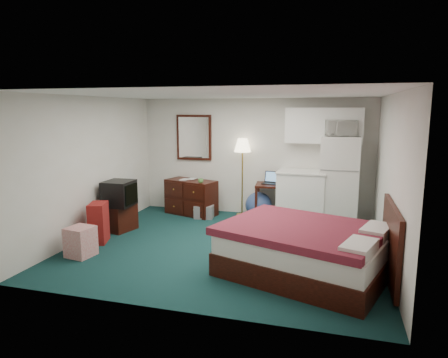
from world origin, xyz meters
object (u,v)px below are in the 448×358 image
(floor_lamp, at_px, (242,177))
(fridge, at_px, (339,181))
(suitcase, at_px, (99,223))
(dresser, at_px, (191,197))
(kitchen_counter, at_px, (301,197))
(desk, at_px, (270,201))
(tv_stand, at_px, (119,217))
(bed, at_px, (305,250))

(floor_lamp, distance_m, fridge, 2.00)
(fridge, relative_size, suitcase, 2.54)
(suitcase, bearing_deg, dresser, 50.16)
(dresser, xyz_separation_m, suitcase, (-0.87, -2.20, -0.03))
(suitcase, bearing_deg, floor_lamp, 32.89)
(kitchen_counter, distance_m, fridge, 0.81)
(floor_lamp, relative_size, desk, 2.25)
(dresser, relative_size, tv_stand, 2.07)
(dresser, bearing_deg, kitchen_counter, 18.72)
(desk, height_order, tv_stand, desk)
(kitchen_counter, distance_m, suitcase, 3.94)
(kitchen_counter, bearing_deg, suitcase, -144.14)
(dresser, distance_m, bed, 3.71)
(dresser, xyz_separation_m, desk, (1.71, 0.11, -0.01))
(floor_lamp, xyz_separation_m, fridge, (1.99, -0.17, 0.05))
(desk, bearing_deg, bed, -76.58)
(fridge, xyz_separation_m, suitcase, (-3.96, -2.26, -0.53))
(dresser, relative_size, floor_lamp, 0.67)
(dresser, distance_m, kitchen_counter, 2.37)
(dresser, bearing_deg, tv_stand, -104.22)
(tv_stand, bearing_deg, floor_lamp, 54.57)
(desk, relative_size, kitchen_counter, 0.72)
(floor_lamp, relative_size, kitchen_counter, 1.63)
(suitcase, bearing_deg, kitchen_counter, 16.53)
(kitchen_counter, height_order, tv_stand, kitchen_counter)
(floor_lamp, relative_size, suitcase, 2.40)
(fridge, distance_m, bed, 2.74)
(floor_lamp, bearing_deg, desk, -10.91)
(floor_lamp, distance_m, kitchen_counter, 1.33)
(dresser, relative_size, kitchen_counter, 1.09)
(fridge, bearing_deg, suitcase, -149.62)
(fridge, relative_size, bed, 0.83)
(dresser, bearing_deg, desk, 21.32)
(kitchen_counter, bearing_deg, fridge, 2.43)
(dresser, bearing_deg, floor_lamp, 29.54)
(floor_lamp, relative_size, fridge, 0.94)
(kitchen_counter, bearing_deg, desk, 175.34)
(kitchen_counter, distance_m, bed, 2.65)
(bed, xyz_separation_m, suitcase, (-3.52, 0.39, 0.01))
(dresser, height_order, desk, dresser)
(dresser, distance_m, desk, 1.71)
(dresser, distance_m, tv_stand, 1.74)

